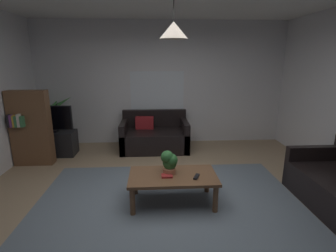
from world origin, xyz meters
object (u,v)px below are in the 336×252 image
Objects in this scene: couch_under_window at (155,137)px; potted_palm_corner at (54,123)px; remote_on_table_0 at (197,177)px; bookshelf_corner at (30,128)px; potted_plant_on_table at (169,162)px; tv at (50,119)px; pendant_lamp at (174,30)px; coffee_table at (173,179)px; book_on_table_0 at (167,176)px; tv_stand at (53,143)px.

potted_palm_corner reaches higher than couch_under_window.
bookshelf_corner is at bearing 173.34° from remote_on_table_0.
potted_plant_on_table is 0.26× the size of potted_palm_corner.
remote_on_table_0 is at bearing -37.68° from tv.
couch_under_window is 2.43m from bookshelf_corner.
couch_under_window reaches higher than remote_on_table_0.
potted_palm_corner is 3.84m from pendant_lamp.
couch_under_window is at bearing 96.13° from coffee_table.
pendant_lamp reaches higher than coffee_table.
coffee_table is 3.59× the size of potted_plant_on_table.
tv is (-2.25, 2.00, 0.35)m from book_on_table_0.
tv_stand is (-2.25, 2.02, -0.18)m from book_on_table_0.
couch_under_window is 1.22× the size of coffee_table.
bookshelf_corner is 2.28× the size of pendant_lamp.
tv is 3.38m from pendant_lamp.
couch_under_window is 2.19m from potted_plant_on_table.
book_on_table_0 is 0.24× the size of pendant_lamp.
remote_on_table_0 is at bearing -16.86° from coffee_table.
coffee_table is 8.02× the size of book_on_table_0.
tv_stand is at bearing -173.27° from couch_under_window.
tv_stand reaches higher than book_on_table_0.
tv is at bearing -76.34° from potted_palm_corner.
potted_palm_corner reaches higher than potted_plant_on_table.
pendant_lamp is (0.00, -0.00, 1.91)m from coffee_table.
tv_stand is at bearing 164.70° from remote_on_table_0.
tv is at bearing 67.60° from bookshelf_corner.
potted_palm_corner reaches higher than coffee_table.
tv is at bearing 138.36° from book_on_table_0.
pendant_lamp is (0.24, -2.22, 1.99)m from couch_under_window.
pendant_lamp is (2.33, -1.95, 1.48)m from tv.
potted_plant_on_table is (0.19, -2.16, 0.31)m from couch_under_window.
book_on_table_0 is (-0.08, -0.05, 0.07)m from coffee_table.
book_on_table_0 is 1.83m from pendant_lamp.
tv is 0.54m from potted_palm_corner.
potted_palm_corner reaches higher than book_on_table_0.
potted_plant_on_table reaches higher than remote_on_table_0.
potted_plant_on_table is 3.00m from tv_stand.
tv_stand is at bearing 140.11° from potted_plant_on_table.
bookshelf_corner is (-2.52, 1.50, 0.35)m from coffee_table.
potted_palm_corner is at bearing 104.27° from tv_stand.
pendant_lamp is at bearing -83.87° from couch_under_window.
bookshelf_corner is at bearing -112.40° from tv.
bookshelf_corner reaches higher than couch_under_window.
tv_stand is (-2.10, -0.25, -0.02)m from couch_under_window.
potted_palm_corner is (-2.45, 2.44, 0.22)m from coffee_table.
bookshelf_corner reaches higher than coffee_table.
book_on_table_0 is at bearing -147.60° from coffee_table.
bookshelf_corner is (-0.19, -0.47, 0.46)m from tv_stand.
couch_under_window is 2.11m from tv_stand.
coffee_table is at bearing -40.14° from tv_stand.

